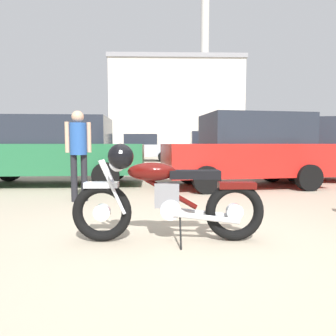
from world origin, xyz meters
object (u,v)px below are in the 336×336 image
red_hatchback_near (211,149)px  silver_sedan_mid (247,150)px  blue_hatchback_right (331,149)px  white_estate_far (47,149)px  dark_sedan_left (141,148)px  vintage_motorcycle (164,197)px  pale_sedan_back (281,149)px  bystander (78,146)px

red_hatchback_near → silver_sedan_mid: (-0.36, -7.27, 0.08)m
blue_hatchback_right → white_estate_far: (-7.78, -0.65, 0.02)m
blue_hatchback_right → dark_sedan_left: (-6.09, 10.12, -0.08)m
white_estate_far → vintage_motorcycle: bearing=-58.8°
blue_hatchback_right → red_hatchback_near: size_ratio=0.96×
red_hatchback_near → dark_sedan_left: size_ratio=1.02×
pale_sedan_back → white_estate_far: (-8.15, -5.10, 0.10)m
blue_hatchback_right → white_estate_far: blue_hatchback_right is taller
vintage_motorcycle → silver_sedan_mid: 4.58m
bystander → blue_hatchback_right: size_ratio=0.40×
blue_hatchback_right → silver_sedan_mid: size_ratio=1.01×
pale_sedan_back → silver_sedan_mid: silver_sedan_mid is taller
pale_sedan_back → dark_sedan_left: (-6.46, 5.67, 0.00)m
pale_sedan_back → dark_sedan_left: 8.59m
pale_sedan_back → bystander: bearing=57.3°
bystander → pale_sedan_back: (6.74, 7.31, -0.18)m
bystander → blue_hatchback_right: 6.98m
vintage_motorcycle → dark_sedan_left: bearing=-85.0°
red_hatchback_near → white_estate_far: 8.69m
white_estate_far → bystander: bearing=-59.4°
pale_sedan_back → silver_sedan_mid: size_ratio=1.08×
white_estate_far → blue_hatchback_right: bearing=2.9°
bystander → dark_sedan_left: size_ratio=0.40×
bystander → red_hatchback_near: (3.99, 9.02, -0.18)m
vintage_motorcycle → dark_sedan_left: 15.34m
vintage_motorcycle → white_estate_far: white_estate_far is taller
bystander → pale_sedan_back: bearing=-61.7°
pale_sedan_back → red_hatchback_near: same height
pale_sedan_back → white_estate_far: size_ratio=0.93×
red_hatchback_near → white_estate_far: (-5.40, -6.80, 0.10)m
blue_hatchback_right → dark_sedan_left: size_ratio=0.98×
vintage_motorcycle → bystander: size_ratio=1.25×
pale_sedan_back → red_hatchback_near: size_ratio=1.04×
vintage_motorcycle → blue_hatchback_right: blue_hatchback_right is taller
dark_sedan_left → blue_hatchback_right: bearing=-59.0°
blue_hatchback_right → silver_sedan_mid: same height
vintage_motorcycle → red_hatchback_near: (2.46, 11.32, 0.34)m
silver_sedan_mid → pale_sedan_back: bearing=-127.4°
dark_sedan_left → silver_sedan_mid: (3.35, -11.23, 0.08)m
silver_sedan_mid → white_estate_far: silver_sedan_mid is taller
vintage_motorcycle → blue_hatchback_right: (4.83, 5.17, 0.43)m
bystander → silver_sedan_mid: size_ratio=0.41×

